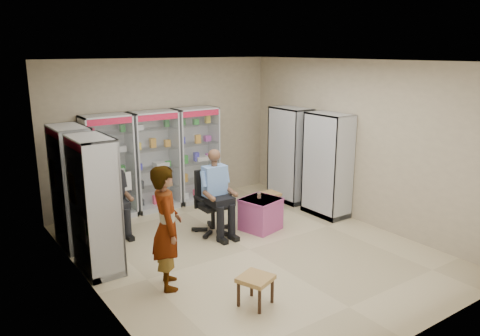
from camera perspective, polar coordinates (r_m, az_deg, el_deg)
floor at (r=7.74m, az=1.12°, el=-9.89°), size 6.00×6.00×0.00m
room_shell at (r=7.17m, az=1.19°, el=4.63°), size 5.02×6.02×3.01m
cabinet_back_left at (r=9.17m, az=-15.71°, el=0.05°), size 0.90×0.50×2.00m
cabinet_back_mid at (r=9.51m, az=-10.32°, el=0.86°), size 0.90×0.50×2.00m
cabinet_back_right at (r=9.93m, az=-5.35°, el=1.60°), size 0.90×0.50×2.00m
cabinet_right_far at (r=9.95m, az=6.11°, el=1.60°), size 0.90×0.50×2.00m
cabinet_right_near at (r=9.17m, az=10.61°, el=0.35°), size 0.90×0.50×2.00m
cabinet_left_far at (r=8.05m, az=-19.70°, el=-2.22°), size 0.90×0.50×2.00m
cabinet_left_near at (r=7.03m, az=-17.25°, el=-4.36°), size 0.90×0.50×2.00m
wooden_chair at (r=8.57m, az=-15.39°, el=-4.61°), size 0.42×0.42×0.94m
seated_customer at (r=8.47m, az=-15.37°, el=-3.42°), size 0.44×0.60×1.34m
office_chair at (r=8.26m, az=-3.34°, el=-4.17°), size 0.63×0.63×1.12m
seated_shopkeeper at (r=8.17m, az=-3.17°, el=-3.24°), size 0.49×0.66×1.43m
pink_trunk at (r=8.46m, az=2.53°, el=-5.63°), size 0.73×0.71×0.58m
tea_glass at (r=8.39m, az=2.33°, el=-3.36°), size 0.07×0.07×0.10m
woven_stool_a at (r=9.51m, az=3.62°, el=-4.07°), size 0.36×0.36×0.36m
woven_stool_b at (r=6.14m, az=1.90°, el=-14.70°), size 0.50×0.50×0.39m
standing_man at (r=6.38m, az=-8.90°, el=-7.18°), size 0.60×0.73×1.71m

